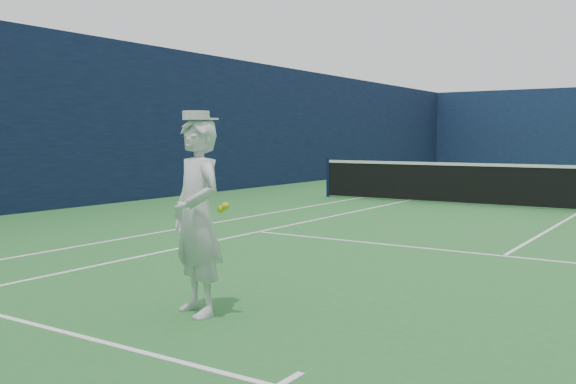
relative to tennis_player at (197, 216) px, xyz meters
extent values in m
cube|color=white|center=(-3.91, 10.84, -0.90)|extent=(0.06, 23.83, 0.01)
cube|color=white|center=(-2.54, 10.84, -0.90)|extent=(0.06, 23.77, 0.01)
cube|color=white|center=(1.58, 4.44, -0.90)|extent=(8.23, 0.06, 0.01)
cube|color=white|center=(1.58, -0.89, -0.90)|extent=(0.06, 0.30, 0.01)
cube|color=#0E1835|center=(-8.42, 10.84, 1.10)|extent=(0.12, 36.12, 4.00)
cylinder|color=#141E4C|center=(-4.82, 10.84, -0.37)|extent=(0.09, 0.09, 1.07)
imported|color=white|center=(0.00, 0.00, -0.01)|extent=(0.76, 0.64, 1.79)
cylinder|color=white|center=(0.00, 0.00, 0.91)|extent=(0.24, 0.24, 0.08)
cube|color=white|center=(0.05, 0.12, 0.88)|extent=(0.20, 0.16, 0.02)
cylinder|color=navy|center=(-0.23, 0.17, 0.02)|extent=(0.06, 0.10, 0.22)
cube|color=#203DAE|center=(-0.23, 0.23, -0.16)|extent=(0.03, 0.03, 0.14)
torus|color=#203DAE|center=(-0.19, 0.29, -0.36)|extent=(0.31, 0.20, 0.29)
cube|color=beige|center=(-0.19, 0.29, -0.36)|extent=(0.21, 0.08, 0.30)
sphere|color=yellow|center=(0.28, 0.00, 0.08)|extent=(0.07, 0.07, 0.07)
sphere|color=yellow|center=(0.33, 0.00, 0.11)|extent=(0.07, 0.07, 0.07)
camera|label=1|loc=(3.84, -4.36, 0.71)|focal=40.00mm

